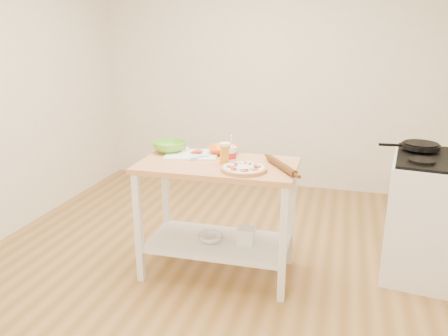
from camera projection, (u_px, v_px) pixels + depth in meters
room_shell at (206, 102)px, 3.05m from camera, size 4.04×4.54×2.74m
prep_island at (218, 195)px, 3.28m from camera, size 1.17×0.66×0.90m
gas_stove at (434, 216)px, 3.34m from camera, size 0.75×0.85×1.11m
skillet at (420, 146)px, 3.38m from camera, size 0.46×0.29×0.03m
pizza at (244, 168)px, 3.03m from camera, size 0.32×0.32×0.05m
cutting_board at (192, 154)px, 3.42m from camera, size 0.45×0.38×0.04m
spatula at (198, 157)px, 3.30m from camera, size 0.13×0.12×0.01m
knife at (181, 149)px, 3.53m from camera, size 0.26×0.11×0.01m
orange_bowl at (223, 150)px, 3.45m from camera, size 0.26×0.26×0.06m
green_bowl at (169, 147)px, 3.50m from camera, size 0.31×0.31×0.08m
beer_pint at (225, 153)px, 3.16m from camera, size 0.08×0.08×0.16m
yogurt_tub at (229, 155)px, 3.19m from camera, size 0.10×0.10×0.22m
rolling_pin at (281, 166)px, 3.06m from camera, size 0.27×0.37×0.05m
shelf_glass_bowl at (211, 238)px, 3.40m from camera, size 0.23×0.23×0.06m
shelf_bin at (246, 235)px, 3.36m from camera, size 0.13×0.13×0.13m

